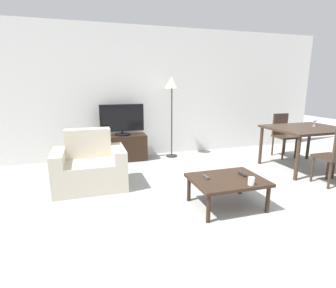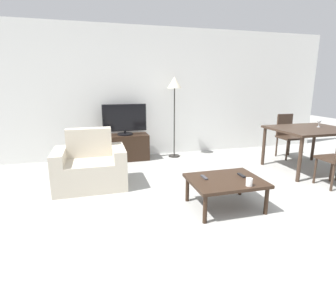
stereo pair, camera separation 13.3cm
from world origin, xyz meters
TOP-DOWN VIEW (x-y plane):
  - ground_plane at (0.00, 0.00)m, footprint 18.00×18.00m
  - wall_back at (0.00, 3.62)m, footprint 7.93×0.06m
  - armchair at (-1.53, 2.03)m, footprint 1.04×0.72m
  - tv_stand at (-0.85, 3.33)m, footprint 0.93×0.43m
  - tv at (-0.85, 3.33)m, footprint 0.88×0.31m
  - coffee_table at (0.12, 0.83)m, footprint 0.91×0.71m
  - dining_table at (2.28, 1.81)m, footprint 1.29×1.06m
  - dining_chair_near at (2.05, 0.96)m, footprint 0.40×0.40m
  - dining_chair_far at (2.50, 2.65)m, footprint 0.40×0.40m
  - floor_lamp at (0.19, 3.30)m, footprint 0.30×0.30m
  - remote_primary at (0.37, 0.88)m, footprint 0.04×0.15m
  - remote_secondary at (-0.12, 0.94)m, footprint 0.04×0.15m
  - cup_white_near at (0.28, 0.56)m, footprint 0.08×0.08m
  - wine_glass_left at (2.53, 1.88)m, footprint 0.07×0.07m

SIDE VIEW (x-z plane):
  - ground_plane at x=0.00m, z-range 0.00..0.00m
  - tv_stand at x=-0.85m, z-range 0.00..0.53m
  - armchair at x=-1.53m, z-range -0.13..0.74m
  - coffee_table at x=0.12m, z-range 0.15..0.53m
  - remote_primary at x=0.37m, z-range 0.38..0.40m
  - remote_secondary at x=-0.12m, z-range 0.38..0.40m
  - cup_white_near at x=0.28m, z-range 0.38..0.48m
  - dining_chair_near at x=2.05m, z-range 0.05..0.97m
  - dining_chair_far at x=2.50m, z-range 0.05..0.97m
  - dining_table at x=2.28m, z-range 0.30..1.08m
  - tv at x=-0.85m, z-range 0.53..1.15m
  - wine_glass_left at x=2.53m, z-range 0.80..0.95m
  - wall_back at x=0.00m, z-range 0.00..2.70m
  - floor_lamp at x=0.19m, z-range 0.60..2.30m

